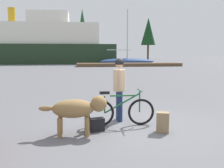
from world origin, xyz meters
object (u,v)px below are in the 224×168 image
Objects in this scene: bicycle at (120,111)px; dog at (78,109)px; handbag_pannier at (97,125)px; ferry_boat at (34,44)px; person_cyclist at (119,84)px; sailboat_moored at (127,61)px; backpack at (163,122)px.

dog is (-1.03, -0.58, 0.22)m from bicycle.
handbag_pannier is 36.87m from ferry_boat.
person_cyclist is 1.35m from handbag_pannier.
person_cyclist is 0.06× the size of ferry_boat.
sailboat_moored is at bearing 79.31° from bicycle.
bicycle reaches higher than dog.
backpack is 0.06× the size of sailboat_moored.
ferry_boat reaches higher than backpack.
bicycle is 0.07× the size of ferry_boat.
bicycle is 0.72m from handbag_pannier.
backpack reaches higher than handbag_pannier.
backpack is at bearing -98.89° from sailboat_moored.
backpack is 1.49m from handbag_pannier.
dog is 0.66m from handbag_pannier.
handbag_pannier is (-0.64, -0.84, -0.83)m from person_cyclist.
person_cyclist is 5.16× the size of handbag_pannier.
person_cyclist is 1.57m from dog.
ferry_boat is at bearing 101.38° from dog.
sailboat_moored is (5.59, 29.39, -0.50)m from person_cyclist.
backpack is at bearing -35.70° from bicycle.
person_cyclist is at bearing 52.71° from handbag_pannier.
dog is at bearing -78.62° from ferry_boat.
handbag_pannier is 0.04× the size of sailboat_moored.
person_cyclist reaches higher than backpack.
bicycle is 1.14× the size of dog.
ferry_boat is (-7.28, 36.17, 2.42)m from dog.
bicycle is 36.64m from ferry_boat.
person_cyclist is at bearing -100.78° from sailboat_moored.
ferry_boat is 15.29m from sailboat_moored.
dog is 3.16× the size of backpack.
ferry_boat reaches higher than person_cyclist.
dog is 0.19× the size of sailboat_moored.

